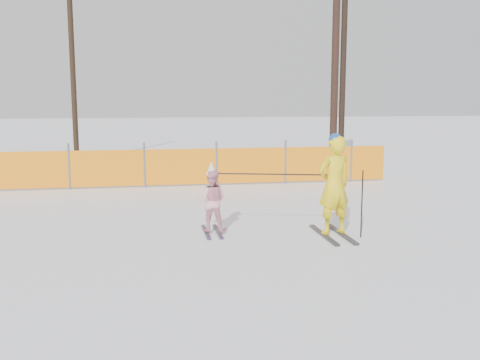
# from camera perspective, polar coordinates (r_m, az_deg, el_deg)

# --- Properties ---
(ground) EXTENTS (120.00, 120.00, 0.00)m
(ground) POSITION_cam_1_polar(r_m,az_deg,el_deg) (9.25, 0.54, -6.60)
(ground) COLOR white
(ground) RESTS_ON ground
(adult) EXTENTS (0.72, 1.42, 1.84)m
(adult) POSITION_cam_1_polar(r_m,az_deg,el_deg) (9.61, 10.00, -0.54)
(adult) COLOR black
(adult) RESTS_ON ground
(child) EXTENTS (0.64, 1.05, 1.32)m
(child) POSITION_cam_1_polar(r_m,az_deg,el_deg) (9.74, -3.04, -2.19)
(child) COLOR black
(child) RESTS_ON ground
(ski_poles) EXTENTS (2.46, 0.78, 1.21)m
(ski_poles) POSITION_cam_1_polar(r_m,az_deg,el_deg) (9.56, 7.07, -0.58)
(ski_poles) COLOR black
(ski_poles) RESTS_ON ground
(safety_fence) EXTENTS (17.05, 0.06, 1.25)m
(safety_fence) POSITION_cam_1_polar(r_m,az_deg,el_deg) (15.04, -16.00, 1.17)
(safety_fence) COLOR #595960
(safety_fence) RESTS_ON ground
(tree_trunks) EXTENTS (10.79, 1.81, 7.40)m
(tree_trunks) POSITION_cam_1_polar(r_m,az_deg,el_deg) (21.11, 4.23, 11.49)
(tree_trunks) COLOR black
(tree_trunks) RESTS_ON ground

